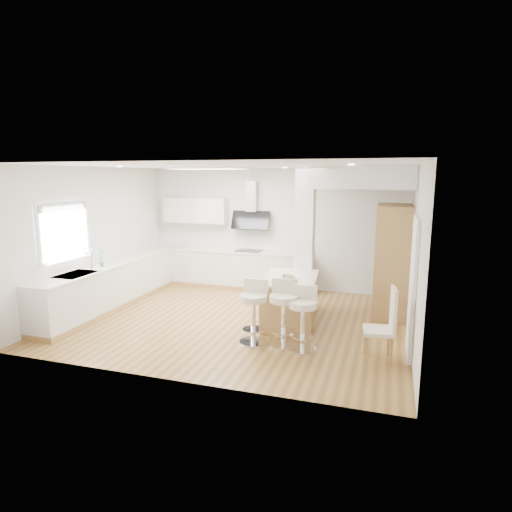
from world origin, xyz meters
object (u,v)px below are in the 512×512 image
at_px(bar_stool_b, 284,309).
at_px(bar_stool_c, 303,315).
at_px(dining_chair, 386,322).
at_px(peninsula, 289,300).
at_px(bar_stool_a, 254,308).

relative_size(bar_stool_b, bar_stool_c, 1.05).
bearing_deg(dining_chair, peninsula, 138.28).
bearing_deg(peninsula, dining_chair, -39.71).
xyz_separation_m(bar_stool_a, dining_chair, (2.00, -0.07, 0.01)).
distance_m(peninsula, dining_chair, 2.02).
relative_size(bar_stool_b, dining_chair, 0.96).
relative_size(peninsula, bar_stool_c, 1.52).
height_order(peninsula, bar_stool_c, bar_stool_c).
distance_m(peninsula, bar_stool_b, 1.03).
height_order(bar_stool_c, dining_chair, dining_chair).
relative_size(peninsula, bar_stool_b, 1.44).
xyz_separation_m(peninsula, bar_stool_c, (0.46, -1.10, 0.12)).
relative_size(peninsula, dining_chair, 1.38).
relative_size(peninsula, bar_stool_a, 1.48).
bearing_deg(bar_stool_a, bar_stool_c, -5.27).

